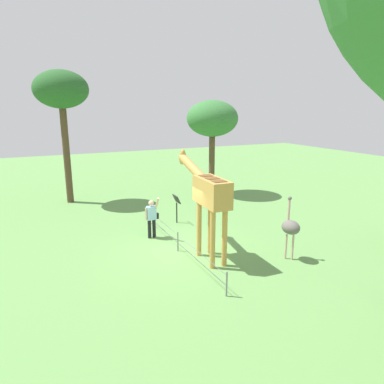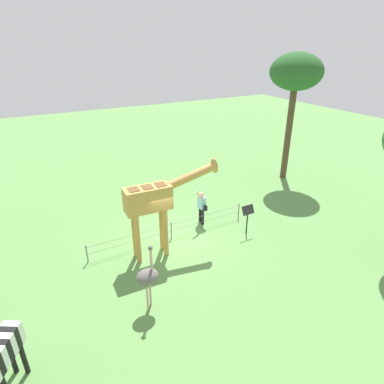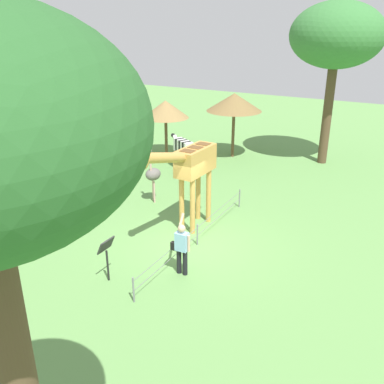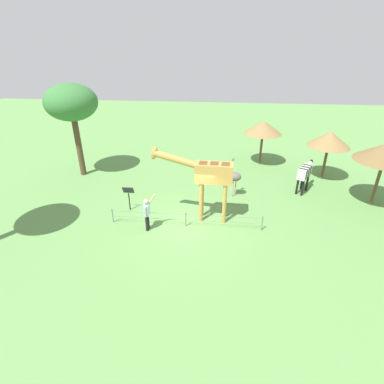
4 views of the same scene
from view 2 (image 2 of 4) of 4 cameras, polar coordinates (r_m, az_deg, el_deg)
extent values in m
plane|color=#60934C|center=(13.78, -3.36, -8.33)|extent=(60.00, 60.00, 0.00)
cylinder|color=#C69347|center=(12.73, -5.40, -6.16)|extent=(0.18, 0.18, 2.01)
cylinder|color=#C69347|center=(12.37, -4.66, -7.12)|extent=(0.18, 0.18, 2.01)
cylinder|color=#C69347|center=(12.45, -10.16, -7.24)|extent=(0.18, 0.18, 2.01)
cylinder|color=#C69347|center=(12.09, -9.56, -8.26)|extent=(0.18, 0.18, 2.01)
cube|color=#C69347|center=(11.69, -7.81, -1.15)|extent=(1.73, 0.78, 0.90)
cube|color=brown|center=(11.64, -5.62, 1.35)|extent=(0.38, 0.46, 0.02)
cube|color=brown|center=(11.50, -7.95, 0.91)|extent=(0.38, 0.46, 0.02)
cube|color=brown|center=(11.37, -10.33, 0.45)|extent=(0.38, 0.46, 0.02)
cylinder|color=#C69347|center=(12.02, -0.47, 2.68)|extent=(2.22, 0.42, 0.85)
ellipsoid|color=#C69347|center=(12.38, 3.98, 4.65)|extent=(0.44, 0.28, 0.69)
cylinder|color=brown|center=(12.37, 3.86, 5.52)|extent=(0.05, 0.05, 0.14)
cylinder|color=brown|center=(12.27, 4.16, 5.35)|extent=(0.05, 0.05, 0.14)
cylinder|color=black|center=(14.63, 1.88, -4.36)|extent=(0.14, 0.14, 0.78)
cylinder|color=black|center=(14.78, 1.47, -4.03)|extent=(0.14, 0.14, 0.78)
cube|color=#8CBFE0|center=(14.39, 1.71, -1.88)|extent=(0.25, 0.37, 0.55)
sphere|color=#D8AD8C|center=(14.21, 1.73, -0.39)|extent=(0.22, 0.22, 0.22)
cylinder|color=#D8AD8C|center=(13.95, 1.22, -0.70)|extent=(0.36, 0.09, 0.51)
cylinder|color=#D8AD8C|center=(14.56, 1.25, -1.56)|extent=(0.08, 0.08, 0.50)
cube|color=black|center=(14.33, 2.34, -2.80)|extent=(0.13, 0.20, 0.24)
cylinder|color=black|center=(9.88, -27.59, -24.73)|extent=(0.12, 0.12, 0.95)
cylinder|color=black|center=(10.02, -29.23, -24.35)|extent=(0.12, 0.12, 0.95)
cube|color=silver|center=(9.47, -29.09, -20.92)|extent=(0.47, 0.37, 0.60)
cube|color=black|center=(9.38, -29.62, -21.62)|extent=(0.47, 0.37, 0.60)
cube|color=silver|center=(9.28, -30.16, -22.34)|extent=(0.47, 0.37, 0.60)
cube|color=black|center=(9.19, -30.72, -23.07)|extent=(0.47, 0.37, 0.60)
cylinder|color=#CC9E93|center=(10.63, -7.40, -17.35)|extent=(0.07, 0.07, 0.90)
cylinder|color=#CC9E93|center=(10.48, -7.91, -18.14)|extent=(0.07, 0.07, 0.90)
ellipsoid|color=#66605B|center=(10.08, -7.89, -14.69)|extent=(0.70, 0.56, 0.49)
cylinder|color=#CC9E93|center=(9.77, -7.25, -11.97)|extent=(0.08, 0.08, 0.80)
sphere|color=#66605B|center=(9.51, -7.40, -9.81)|extent=(0.14, 0.14, 0.14)
cylinder|color=brown|center=(19.80, 16.65, 9.61)|extent=(0.36, 0.36, 5.26)
ellipsoid|color=#285B28|center=(19.22, 18.00, 19.62)|extent=(2.84, 2.84, 1.99)
cylinder|color=black|center=(14.14, 9.70, -5.47)|extent=(0.06, 0.06, 0.95)
cube|color=#2D2D2D|center=(13.82, 9.89, -3.14)|extent=(0.56, 0.21, 0.38)
cylinder|color=slate|center=(12.90, -18.12, -10.33)|extent=(0.05, 0.05, 0.75)
cylinder|color=slate|center=(13.70, -3.69, -6.69)|extent=(0.05, 0.05, 0.75)
cylinder|color=slate|center=(15.29, 8.26, -3.31)|extent=(0.05, 0.05, 0.75)
cube|color=slate|center=(13.57, -3.72, -5.75)|extent=(7.00, 0.01, 0.01)
cube|color=slate|center=(13.72, -3.69, -6.83)|extent=(7.00, 0.01, 0.01)
camera|label=1|loc=(16.67, -50.91, 7.77)|focal=32.45mm
camera|label=3|loc=(22.67, 16.15, 22.46)|focal=39.61mm
camera|label=4|loc=(22.63, -22.16, 24.40)|focal=28.20mm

